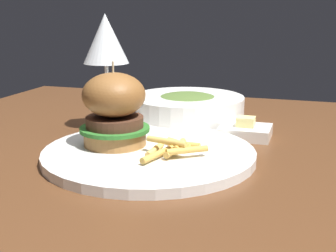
{
  "coord_description": "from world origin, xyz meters",
  "views": [
    {
      "loc": [
        0.13,
        -0.7,
        0.96
      ],
      "look_at": [
        -0.08,
        -0.05,
        0.78
      ],
      "focal_mm": 50.0,
      "sensor_mm": 36.0,
      "label": 1
    }
  ],
  "objects_px": {
    "soup_bowl": "(187,108)",
    "wine_glass": "(106,42)",
    "main_plate": "(149,154)",
    "burger_sandwich": "(114,109)",
    "butter_dish": "(245,131)"
  },
  "relations": [
    {
      "from": "soup_bowl",
      "to": "wine_glass",
      "type": "bearing_deg",
      "value": -143.7
    },
    {
      "from": "soup_bowl",
      "to": "main_plate",
      "type": "bearing_deg",
      "value": -88.47
    },
    {
      "from": "burger_sandwich",
      "to": "butter_dish",
      "type": "xyz_separation_m",
      "value": [
        0.18,
        0.15,
        -0.06
      ]
    },
    {
      "from": "main_plate",
      "to": "soup_bowl",
      "type": "xyz_separation_m",
      "value": [
        -0.01,
        0.24,
        0.02
      ]
    },
    {
      "from": "wine_glass",
      "to": "burger_sandwich",
      "type": "bearing_deg",
      "value": -61.38
    },
    {
      "from": "main_plate",
      "to": "burger_sandwich",
      "type": "height_order",
      "value": "burger_sandwich"
    },
    {
      "from": "main_plate",
      "to": "butter_dish",
      "type": "height_order",
      "value": "butter_dish"
    },
    {
      "from": "main_plate",
      "to": "wine_glass",
      "type": "xyz_separation_m",
      "value": [
        -0.13,
        0.14,
        0.15
      ]
    },
    {
      "from": "butter_dish",
      "to": "wine_glass",
      "type": "bearing_deg",
      "value": -176.68
    },
    {
      "from": "wine_glass",
      "to": "butter_dish",
      "type": "bearing_deg",
      "value": 3.32
    },
    {
      "from": "burger_sandwich",
      "to": "soup_bowl",
      "type": "height_order",
      "value": "burger_sandwich"
    },
    {
      "from": "burger_sandwich",
      "to": "soup_bowl",
      "type": "xyz_separation_m",
      "value": [
        0.05,
        0.23,
        -0.04
      ]
    },
    {
      "from": "main_plate",
      "to": "butter_dish",
      "type": "relative_size",
      "value": 3.67
    },
    {
      "from": "burger_sandwich",
      "to": "soup_bowl",
      "type": "relative_size",
      "value": 0.58
    },
    {
      "from": "wine_glass",
      "to": "butter_dish",
      "type": "height_order",
      "value": "wine_glass"
    }
  ]
}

